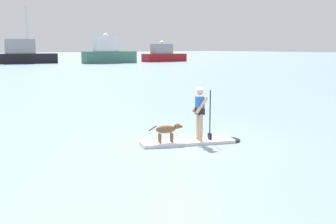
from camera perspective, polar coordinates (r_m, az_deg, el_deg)
ground_plane at (r=13.38m, az=2.70°, el=-4.33°), size 400.00×400.00×0.00m
paddleboard at (r=13.44m, az=3.62°, el=-4.06°), size 3.26×1.91×0.10m
person_paddler at (r=13.31m, az=4.39°, el=0.30°), size 0.68×0.60×1.68m
dog at (r=13.08m, az=-0.09°, el=-2.42°), size 1.04×0.51×0.58m
moored_boat_center at (r=80.49m, az=-19.00°, el=7.38°), size 11.42×5.23×10.20m
moored_boat_far_starboard at (r=78.67m, az=-8.07°, el=7.88°), size 10.17×3.80×5.44m
moored_boat_far_port at (r=86.40m, az=-0.60°, el=7.74°), size 9.40×3.72×4.19m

